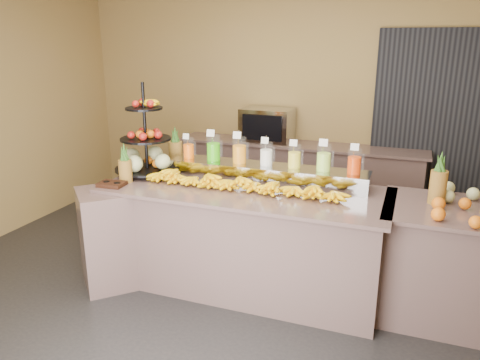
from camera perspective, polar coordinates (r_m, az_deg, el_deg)
The scene contains 20 objects.
ground at distance 4.20m, azimuth -0.91°, elevation -14.41°, with size 6.00×6.00×0.00m, color black.
room_envelope at distance 4.29m, azimuth 5.31°, elevation 12.70°, with size 6.04×5.02×2.82m.
buffet_counter at distance 4.24m, azimuth -1.10°, elevation -7.02°, with size 2.75×1.25×0.93m.
right_counter at distance 4.13m, azimuth 24.14°, elevation -9.25°, with size 1.08×0.88×0.93m.
back_ledge at distance 6.00m, azimuth 6.97°, elevation 0.11°, with size 3.10×0.55×0.93m.
pitcher_tray at distance 4.27m, azimuth 3.19°, elevation 0.83°, with size 1.85×0.30×0.15m, color gray.
juice_pitcher_orange_a at distance 4.52m, azimuth -6.27°, elevation 3.76°, with size 0.11×0.11×0.26m.
juice_pitcher_green at distance 4.40m, azimuth -3.25°, elevation 3.76°, with size 0.13×0.13×0.32m.
juice_pitcher_orange_b at distance 4.31m, azimuth -0.08°, elevation 3.49°, with size 0.13×0.13×0.31m.
juice_pitcher_milk at distance 4.23m, azimuth 3.23°, elevation 3.04°, with size 0.12×0.12×0.28m.
juice_pitcher_lemon at distance 4.16m, azimuth 6.65°, elevation 2.71°, with size 0.11×0.12×0.28m.
juice_pitcher_lime at distance 4.10m, azimuth 10.17°, elevation 2.50°, with size 0.13×0.13×0.30m.
juice_pitcher_orange_c at distance 4.07m, azimuth 13.76°, elevation 2.05°, with size 0.12×0.12×0.28m.
banana_heap at distance 4.04m, azimuth 0.19°, elevation -0.26°, with size 1.85×0.17×0.15m.
fruit_stand at distance 4.56m, azimuth -10.91°, elevation 3.49°, with size 0.78×0.78×0.87m.
condiment_caddy at distance 4.29m, azimuth -15.36°, elevation -0.49°, with size 0.22×0.17×0.03m, color black.
pineapple_left_a at distance 4.35m, azimuth -13.82°, elevation 1.45°, with size 0.12×0.12×0.37m.
pineapple_left_b at distance 4.78m, azimuth -7.84°, elevation 3.46°, with size 0.14×0.14×0.42m.
right_fruit_pile at distance 3.85m, azimuth 25.33°, elevation -2.47°, with size 0.51×0.49×0.27m.
oven_warmer at distance 5.94m, azimuth 3.37°, elevation 6.73°, with size 0.63×0.44×0.42m, color gray.
Camera 1 is at (1.33, -3.34, 2.18)m, focal length 35.00 mm.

